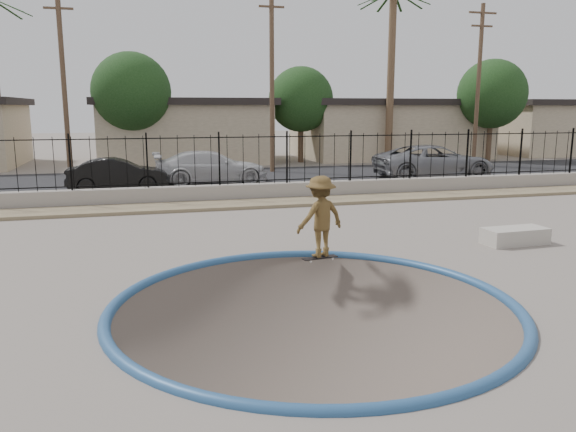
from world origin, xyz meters
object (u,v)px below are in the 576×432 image
(concrete_ledge, at_px, (515,236))
(car_c, at_px, (211,167))
(car_b, at_px, (118,174))
(car_d, at_px, (434,162))
(skater, at_px, (320,221))
(skateboard, at_px, (320,258))

(concrete_ledge, distance_m, car_c, 14.29)
(car_b, distance_m, car_d, 14.40)
(skater, distance_m, car_d, 15.82)
(car_b, xyz_separation_m, car_c, (3.90, 1.14, 0.07))
(car_b, xyz_separation_m, car_d, (14.39, 0.36, 0.14))
(car_c, bearing_deg, concrete_ledge, -156.59)
(skater, height_order, car_d, skater)
(car_b, distance_m, car_c, 4.07)
(concrete_ledge, xyz_separation_m, car_d, (4.59, 12.22, 0.63))
(skater, distance_m, car_b, 12.95)
(car_c, bearing_deg, skater, -177.84)
(car_c, xyz_separation_m, car_d, (10.49, -0.78, 0.07))
(skater, bearing_deg, car_d, -145.70)
(skater, relative_size, car_c, 0.36)
(concrete_ledge, bearing_deg, skateboard, -177.52)
(skateboard, distance_m, car_c, 13.26)
(skateboard, height_order, concrete_ledge, concrete_ledge)
(car_b, relative_size, car_c, 0.80)
(concrete_ledge, bearing_deg, car_c, 114.42)
(skater, xyz_separation_m, concrete_ledge, (5.17, 0.22, -0.69))
(concrete_ledge, height_order, car_c, car_c)
(skateboard, relative_size, car_b, 0.21)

